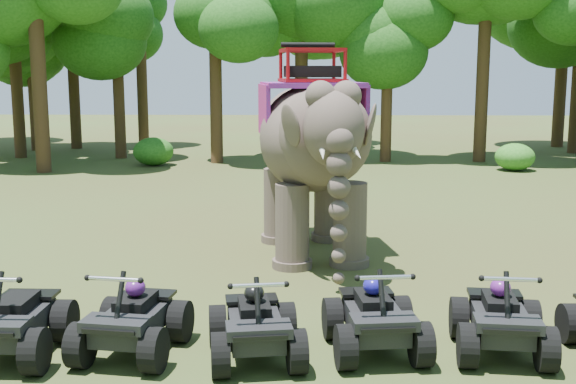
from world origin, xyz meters
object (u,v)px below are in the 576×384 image
elephant (312,150)px  atv_0 (12,311)px  atv_1 (132,309)px  atv_3 (375,308)px  atv_2 (255,315)px  atv_4 (501,309)px

elephant → atv_0: elephant is taller
elephant → atv_0: size_ratio=3.01×
elephant → atv_1: 6.77m
atv_3 → atv_1: bearing=175.7°
atv_2 → atv_4: bearing=-4.2°
atv_4 → atv_2: bearing=-169.3°
atv_1 → atv_4: bearing=9.9°
elephant → atv_0: 7.72m
atv_1 → elephant: bearing=74.3°
atv_1 → atv_3: size_ratio=1.00×
atv_2 → atv_1: bearing=166.5°
atv_0 → elephant: bearing=55.1°
atv_0 → atv_1: size_ratio=1.02×
atv_3 → elephant: bearing=91.7°
atv_2 → atv_4: atv_4 is taller
atv_2 → atv_3: size_ratio=0.97×
atv_1 → atv_4: 5.39m
elephant → atv_3: elephant is taller
elephant → atv_1: elephant is taller
elephant → atv_1: size_ratio=3.08×
atv_0 → atv_4: bearing=2.9°
elephant → atv_3: (0.90, -5.83, -1.67)m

